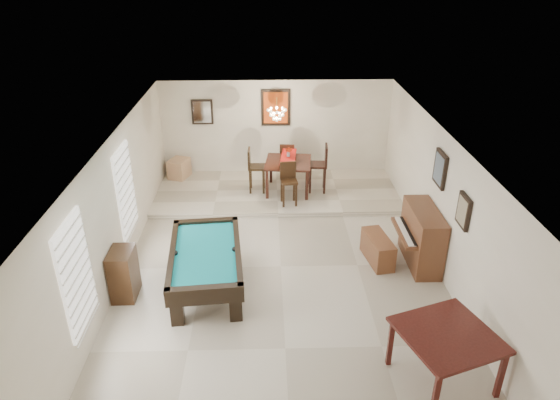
{
  "coord_description": "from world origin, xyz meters",
  "views": [
    {
      "loc": [
        -0.25,
        -8.12,
        5.49
      ],
      "look_at": [
        0.0,
        0.6,
        1.15
      ],
      "focal_mm": 32.0,
      "sensor_mm": 36.0,
      "label": 1
    }
  ],
  "objects_px": {
    "dining_chair_south": "(289,184)",
    "dining_table": "(288,174)",
    "pool_table": "(207,270)",
    "piano_bench": "(378,249)",
    "apothecary_chest": "(124,274)",
    "dining_chair_east": "(318,168)",
    "square_table": "(444,357)",
    "corner_bench": "(179,168)",
    "chandelier": "(277,110)",
    "upright_piano": "(415,237)",
    "dining_chair_north": "(287,161)",
    "flower_vase": "(288,152)",
    "dining_chair_west": "(257,170)"
  },
  "relations": [
    {
      "from": "dining_chair_south",
      "to": "dining_table",
      "type": "bearing_deg",
      "value": 82.2
    },
    {
      "from": "pool_table",
      "to": "dining_table",
      "type": "bearing_deg",
      "value": 61.81
    },
    {
      "from": "piano_bench",
      "to": "apothecary_chest",
      "type": "bearing_deg",
      "value": -168.22
    },
    {
      "from": "pool_table",
      "to": "dining_chair_east",
      "type": "xyz_separation_m",
      "value": [
        2.36,
        3.84,
        0.34
      ]
    },
    {
      "from": "square_table",
      "to": "corner_bench",
      "type": "relative_size",
      "value": 2.22
    },
    {
      "from": "pool_table",
      "to": "dining_chair_east",
      "type": "bearing_deg",
      "value": 53.26
    },
    {
      "from": "pool_table",
      "to": "chandelier",
      "type": "distance_m",
      "value": 4.46
    },
    {
      "from": "apothecary_chest",
      "to": "dining_table",
      "type": "bearing_deg",
      "value": 52.83
    },
    {
      "from": "pool_table",
      "to": "dining_chair_south",
      "type": "relative_size",
      "value": 2.27
    },
    {
      "from": "pool_table",
      "to": "apothecary_chest",
      "type": "distance_m",
      "value": 1.44
    },
    {
      "from": "dining_chair_south",
      "to": "corner_bench",
      "type": "relative_size",
      "value": 1.84
    },
    {
      "from": "dining_chair_south",
      "to": "chandelier",
      "type": "height_order",
      "value": "chandelier"
    },
    {
      "from": "upright_piano",
      "to": "piano_bench",
      "type": "bearing_deg",
      "value": 174.19
    },
    {
      "from": "upright_piano",
      "to": "dining_chair_north",
      "type": "height_order",
      "value": "upright_piano"
    },
    {
      "from": "apothecary_chest",
      "to": "flower_vase",
      "type": "relative_size",
      "value": 3.81
    },
    {
      "from": "apothecary_chest",
      "to": "flower_vase",
      "type": "xyz_separation_m",
      "value": [
        3.06,
        4.03,
        0.69
      ]
    },
    {
      "from": "apothecary_chest",
      "to": "corner_bench",
      "type": "xyz_separation_m",
      "value": [
        0.21,
        4.95,
        -0.09
      ]
    },
    {
      "from": "dining_chair_north",
      "to": "dining_chair_east",
      "type": "xyz_separation_m",
      "value": [
        0.71,
        -0.77,
        0.1
      ]
    },
    {
      "from": "dining_table",
      "to": "dining_chair_east",
      "type": "bearing_deg",
      "value": -0.67
    },
    {
      "from": "pool_table",
      "to": "dining_chair_east",
      "type": "height_order",
      "value": "dining_chair_east"
    },
    {
      "from": "dining_chair_south",
      "to": "dining_chair_north",
      "type": "bearing_deg",
      "value": 82.4
    },
    {
      "from": "square_table",
      "to": "corner_bench",
      "type": "distance_m",
      "value": 8.52
    },
    {
      "from": "square_table",
      "to": "upright_piano",
      "type": "xyz_separation_m",
      "value": [
        0.4,
        3.01,
        0.15
      ]
    },
    {
      "from": "flower_vase",
      "to": "dining_chair_east",
      "type": "distance_m",
      "value": 0.84
    },
    {
      "from": "dining_table",
      "to": "dining_chair_south",
      "type": "bearing_deg",
      "value": -91.11
    },
    {
      "from": "piano_bench",
      "to": "apothecary_chest",
      "type": "distance_m",
      "value": 4.79
    },
    {
      "from": "pool_table",
      "to": "piano_bench",
      "type": "distance_m",
      "value": 3.36
    },
    {
      "from": "flower_vase",
      "to": "dining_chair_north",
      "type": "relative_size",
      "value": 0.24
    },
    {
      "from": "piano_bench",
      "to": "flower_vase",
      "type": "relative_size",
      "value": 4.01
    },
    {
      "from": "upright_piano",
      "to": "flower_vase",
      "type": "bearing_deg",
      "value": 126.58
    },
    {
      "from": "apothecary_chest",
      "to": "corner_bench",
      "type": "bearing_deg",
      "value": 87.61
    },
    {
      "from": "corner_bench",
      "to": "dining_chair_east",
      "type": "bearing_deg",
      "value": -14.63
    },
    {
      "from": "dining_chair_east",
      "to": "chandelier",
      "type": "height_order",
      "value": "chandelier"
    },
    {
      "from": "square_table",
      "to": "dining_table",
      "type": "bearing_deg",
      "value": 107.33
    },
    {
      "from": "dining_chair_east",
      "to": "upright_piano",
      "type": "bearing_deg",
      "value": 31.46
    },
    {
      "from": "chandelier",
      "to": "corner_bench",
      "type": "bearing_deg",
      "value": 160.07
    },
    {
      "from": "pool_table",
      "to": "dining_chair_west",
      "type": "xyz_separation_m",
      "value": [
        0.86,
        3.87,
        0.29
      ]
    },
    {
      "from": "apothecary_chest",
      "to": "pool_table",
      "type": "bearing_deg",
      "value": 7.12
    },
    {
      "from": "pool_table",
      "to": "chandelier",
      "type": "bearing_deg",
      "value": 65.36
    },
    {
      "from": "upright_piano",
      "to": "apothecary_chest",
      "type": "bearing_deg",
      "value": -170.41
    },
    {
      "from": "dining_chair_south",
      "to": "piano_bench",
      "type": "bearing_deg",
      "value": -61.31
    },
    {
      "from": "dining_table",
      "to": "flower_vase",
      "type": "bearing_deg",
      "value": 0.0
    },
    {
      "from": "apothecary_chest",
      "to": "dining_chair_east",
      "type": "height_order",
      "value": "dining_chair_east"
    },
    {
      "from": "piano_bench",
      "to": "dining_chair_north",
      "type": "bearing_deg",
      "value": 113.03
    },
    {
      "from": "dining_table",
      "to": "dining_chair_east",
      "type": "height_order",
      "value": "dining_chair_east"
    },
    {
      "from": "dining_chair_south",
      "to": "chandelier",
      "type": "bearing_deg",
      "value": 103.21
    },
    {
      "from": "piano_bench",
      "to": "dining_table",
      "type": "xyz_separation_m",
      "value": [
        -1.63,
        3.05,
        0.31
      ]
    },
    {
      "from": "upright_piano",
      "to": "dining_chair_west",
      "type": "distance_m",
      "value": 4.4
    },
    {
      "from": "dining_chair_west",
      "to": "dining_chair_east",
      "type": "bearing_deg",
      "value": -89.25
    },
    {
      "from": "dining_chair_east",
      "to": "chandelier",
      "type": "distance_m",
      "value": 1.79
    }
  ]
}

